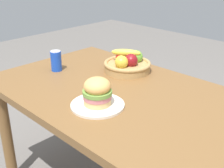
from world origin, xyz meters
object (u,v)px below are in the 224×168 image
object	(u,v)px
fruit_basket	(127,64)
sandwich	(97,91)
plate	(98,105)
soda_can	(56,61)

from	to	relation	value
fruit_basket	sandwich	bearing A→B (deg)	-64.83
fruit_basket	plate	bearing A→B (deg)	-64.83
sandwich	soda_can	world-z (taller)	sandwich
sandwich	soda_can	size ratio (longest dim) A/B	1.10
soda_can	fruit_basket	distance (m)	0.44
sandwich	fruit_basket	distance (m)	0.49
plate	soda_can	size ratio (longest dim) A/B	2.04
sandwich	soda_can	xyz separation A→B (m)	(-0.53, 0.14, -0.01)
sandwich	fruit_basket	world-z (taller)	sandwich
plate	soda_can	bearing A→B (deg)	164.71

